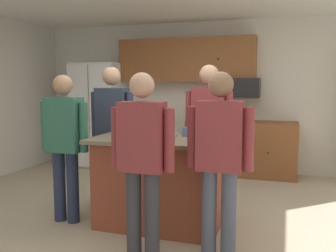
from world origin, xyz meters
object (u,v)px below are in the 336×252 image
Objects in this scene: person_guest_left at (220,154)px; serving_tray at (153,136)px; glass_dark_ale at (209,132)px; person_elder_center at (112,126)px; person_guest_by_door at (65,139)px; tumbler_amber at (160,134)px; refrigerator at (99,115)px; person_host_foreground at (208,126)px; microwave_over_range at (243,88)px; mug_blue_stoneware at (210,135)px; glass_stout_tall at (154,128)px; mug_ceramic_white at (186,132)px; person_guest_right at (142,154)px; kitchen_island at (159,182)px.

person_guest_left is 3.69× the size of serving_tray.
glass_dark_ale is at bearing 17.54° from serving_tray.
person_elder_center reaches higher than person_guest_by_door.
person_guest_by_door is 1.11m from tumbler_amber.
refrigerator is 2.99m from person_host_foreground.
microwave_over_range is 0.32× the size of person_host_foreground.
refrigerator reaches higher than glass_dark_ale.
mug_blue_stoneware is at bearing 25.27° from tumbler_amber.
tumbler_amber is (-0.47, -2.80, -0.42)m from microwave_over_range.
refrigerator reaches higher than glass_stout_tall.
person_guest_left is at bearing -26.94° from tumbler_amber.
glass_dark_ale is at bearing 105.72° from mug_blue_stoneware.
refrigerator is 14.66× the size of mug_ceramic_white.
microwave_over_range is 0.35× the size of person_guest_by_door.
person_host_foreground is 0.84m from serving_tray.
person_guest_by_door reaches higher than person_guest_right.
person_host_foreground is 1.08× the size of person_guest_by_door.
person_elder_center is at bearing 61.08° from person_guest_by_door.
person_guest_by_door is (-1.14, 0.56, 0.00)m from person_guest_right.
glass_dark_ale is at bearing 18.24° from person_elder_center.
glass_stout_tall reaches higher than mug_ceramic_white.
serving_tray is at bearing -103.48° from microwave_over_range.
refrigerator is at bearing 137.94° from glass_dark_ale.
person_host_foreground reaches higher than mug_ceramic_white.
serving_tray is at bearing -162.46° from glass_dark_ale.
glass_stout_tall is (0.88, 0.42, 0.10)m from person_guest_by_door.
glass_stout_tall is (-0.26, 0.99, 0.10)m from person_guest_right.
serving_tray is at bearing -2.15° from person_elder_center.
microwave_over_range is 0.32× the size of person_elder_center.
tumbler_amber reaches higher than mug_blue_stoneware.
glass_stout_tall is 0.64m from glass_dark_ale.
microwave_over_range is at bearing 2.60° from refrigerator.
refrigerator is at bearing 25.28° from person_guest_right.
person_guest_by_door is 10.44× the size of tumbler_amber.
person_host_foreground is (2.42, -1.76, 0.07)m from refrigerator.
glass_dark_ale is (0.49, 0.18, 0.54)m from kitchen_island.
person_host_foreground reaches higher than person_elder_center.
mug_blue_stoneware reaches higher than kitchen_island.
person_elder_center is at bearing 159.44° from mug_blue_stoneware.
glass_dark_ale is 1.01× the size of mug_ceramic_white.
kitchen_island is 9.12× the size of tumbler_amber.
person_host_foreground is 3.97× the size of serving_tray.
person_host_foreground reaches higher than serving_tray.
refrigerator reaches higher than serving_tray.
person_host_foreground reaches higher than tumbler_amber.
kitchen_island is at bearing -2.09° from serving_tray.
person_guest_left is 11.67× the size of glass_stout_tall.
person_host_foreground is (0.38, 0.71, 0.53)m from kitchen_island.
person_guest_left is at bearing -2.05° from person_elder_center.
glass_dark_ale is at bearing -30.59° from person_guest_right.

